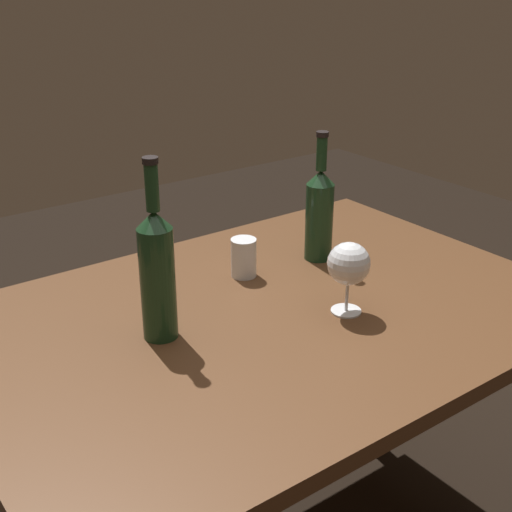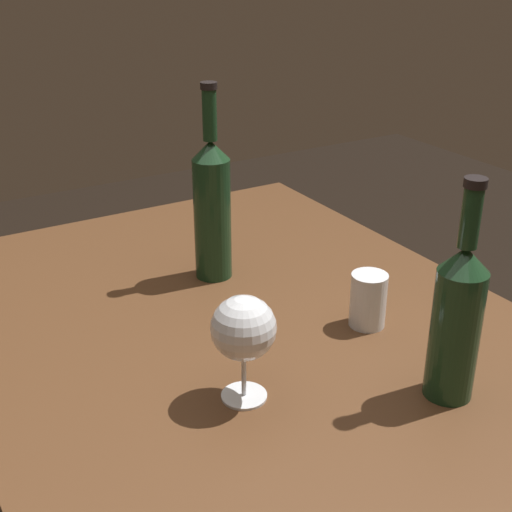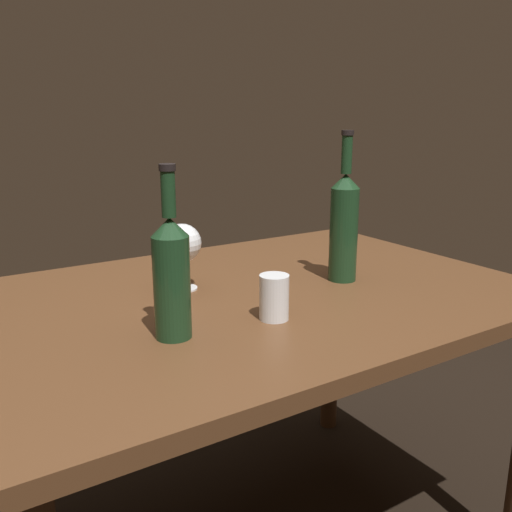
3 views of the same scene
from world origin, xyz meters
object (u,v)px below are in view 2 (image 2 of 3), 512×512
at_px(wine_glass_left, 243,330).
at_px(wine_bottle, 212,206).
at_px(water_tumbler, 368,303).
at_px(wine_bottle_second, 457,318).

bearing_deg(wine_glass_left, wine_bottle, 158.58).
bearing_deg(wine_glass_left, water_tumbler, 104.28).
bearing_deg(water_tumbler, wine_glass_left, -75.72).
bearing_deg(water_tumbler, wine_bottle, -155.89).
height_order(wine_bottle, water_tumbler, wine_bottle).
relative_size(wine_glass_left, wine_bottle_second, 0.49).
bearing_deg(wine_bottle_second, wine_glass_left, -118.95).
distance_m(wine_bottle, wine_bottle_second, 0.52).
relative_size(wine_bottle, water_tumbler, 3.95).
height_order(wine_glass_left, wine_bottle_second, wine_bottle_second).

